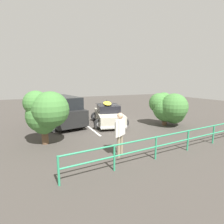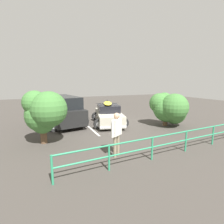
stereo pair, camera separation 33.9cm
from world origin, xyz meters
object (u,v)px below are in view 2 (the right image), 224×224
object	(u,v)px
sedan_car	(109,115)
bush_near_right	(44,113)
person_bystander	(117,130)
suv_car	(62,110)
bush_near_left	(169,108)

from	to	relation	value
sedan_car	bush_near_right	bearing A→B (deg)	30.49
bush_near_right	person_bystander	bearing A→B (deg)	134.40
sedan_car	suv_car	bearing A→B (deg)	-18.70
suv_car	bush_near_right	bearing A→B (deg)	70.70
suv_car	bush_near_left	bearing A→B (deg)	153.49
person_bystander	suv_car	bearing A→B (deg)	-78.11
person_bystander	bush_near_left	distance (m)	5.97
sedan_car	bush_near_right	size ratio (longest dim) A/B	1.67
sedan_car	bush_near_left	size ratio (longest dim) A/B	1.78
bush_near_left	bush_near_right	world-z (taller)	bush_near_right
suv_car	sedan_car	bearing A→B (deg)	161.30
bush_near_left	bush_near_right	bearing A→B (deg)	2.56
sedan_car	bush_near_left	xyz separation A→B (m)	(-3.42, 2.20, 0.59)
sedan_car	person_bystander	bearing A→B (deg)	71.12
bush_near_right	suv_car	bearing A→B (deg)	-109.30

